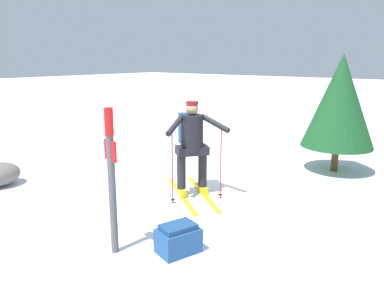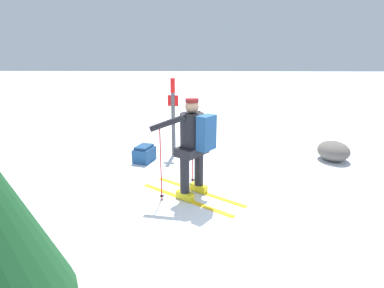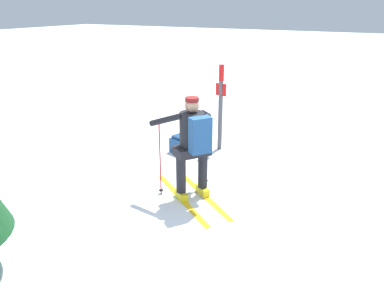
{
  "view_description": "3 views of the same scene",
  "coord_description": "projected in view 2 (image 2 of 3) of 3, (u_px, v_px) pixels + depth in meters",
  "views": [
    {
      "loc": [
        -5.12,
        -4.31,
        2.29
      ],
      "look_at": [
        -0.35,
        -0.53,
        0.89
      ],
      "focal_mm": 35.0,
      "sensor_mm": 36.0,
      "label": 1
    },
    {
      "loc": [
        4.15,
        -0.4,
        2.23
      ],
      "look_at": [
        -0.35,
        -0.53,
        0.89
      ],
      "focal_mm": 28.0,
      "sensor_mm": 36.0,
      "label": 2
    },
    {
      "loc": [
        4.27,
        1.96,
        2.86
      ],
      "look_at": [
        -0.35,
        -0.53,
        0.89
      ],
      "focal_mm": 35.0,
      "sensor_mm": 36.0,
      "label": 3
    }
  ],
  "objects": [
    {
      "name": "ground_plane",
      "position": [
        226.0,
        206.0,
        4.6
      ],
      "size": [
        80.0,
        80.0,
        0.0
      ],
      "primitive_type": "plane",
      "color": "white"
    },
    {
      "name": "skier",
      "position": [
        193.0,
        142.0,
        4.67
      ],
      "size": [
        1.45,
        1.74,
        1.61
      ],
      "color": "gold",
      "rests_on": "ground_plane"
    },
    {
      "name": "dropped_backpack",
      "position": [
        144.0,
        154.0,
        6.51
      ],
      "size": [
        0.57,
        0.47,
        0.36
      ],
      "color": "navy",
      "rests_on": "ground_plane"
    },
    {
      "name": "trail_marker",
      "position": [
        173.0,
        111.0,
        6.7
      ],
      "size": [
        0.1,
        0.24,
        1.75
      ],
      "color": "#4C4C51",
      "rests_on": "ground_plane"
    },
    {
      "name": "rock_boulder",
      "position": [
        333.0,
        151.0,
        6.58
      ],
      "size": [
        0.77,
        0.66,
        0.42
      ],
      "primitive_type": "ellipsoid",
      "color": "#5B5651",
      "rests_on": "ground_plane"
    }
  ]
}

